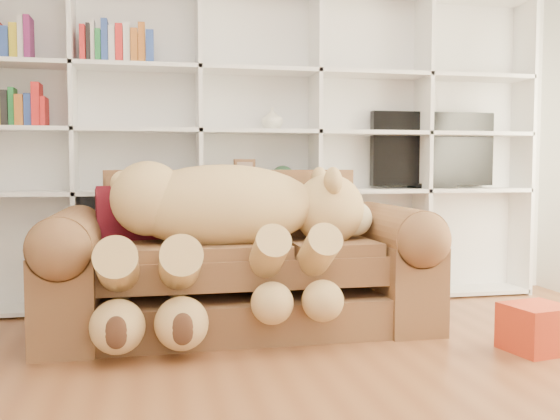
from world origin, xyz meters
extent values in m
cube|color=silver|center=(0.00, 2.50, 1.35)|extent=(5.00, 0.02, 2.70)
cube|color=white|center=(0.00, 2.46, 1.20)|extent=(4.40, 0.03, 2.40)
cube|color=white|center=(-1.32, 2.30, 1.20)|extent=(0.03, 0.35, 2.40)
cube|color=white|center=(-0.44, 2.30, 1.20)|extent=(0.03, 0.35, 2.40)
cube|color=white|center=(0.44, 2.30, 1.20)|extent=(0.03, 0.35, 2.40)
cube|color=white|center=(1.32, 2.30, 1.20)|extent=(0.03, 0.35, 2.40)
cube|color=white|center=(2.20, 2.30, 1.20)|extent=(0.03, 0.35, 2.40)
cube|color=white|center=(0.00, 2.30, 0.03)|extent=(4.40, 0.35, 0.03)
cube|color=white|center=(0.00, 2.30, 0.85)|extent=(4.40, 0.35, 0.03)
cube|color=white|center=(0.00, 2.30, 1.30)|extent=(4.40, 0.35, 0.03)
cube|color=white|center=(0.00, 2.30, 1.75)|extent=(4.40, 0.35, 0.03)
cube|color=brown|center=(-0.24, 1.59, 0.12)|extent=(2.31, 0.93, 0.24)
cube|color=brown|center=(-0.24, 1.57, 0.48)|extent=(1.71, 0.77, 0.33)
cube|color=brown|center=(-0.24, 2.00, 0.71)|extent=(1.71, 0.22, 0.60)
cube|color=brown|center=(-1.28, 1.59, 0.30)|extent=(0.35, 1.04, 0.60)
cube|color=brown|center=(0.79, 1.59, 0.30)|extent=(0.35, 1.04, 0.60)
cylinder|color=brown|center=(-1.28, 1.59, 0.60)|extent=(0.35, 0.99, 0.35)
cylinder|color=brown|center=(0.79, 1.59, 0.60)|extent=(0.35, 0.99, 0.35)
ellipsoid|color=tan|center=(-0.36, 1.53, 0.79)|extent=(1.20, 0.58, 0.52)
sphere|color=tan|center=(-0.81, 1.53, 0.85)|extent=(0.46, 0.46, 0.46)
sphere|color=tan|center=(0.33, 1.53, 0.76)|extent=(0.46, 0.46, 0.46)
sphere|color=#F8E0A4|center=(0.50, 1.53, 0.70)|extent=(0.23, 0.23, 0.23)
sphere|color=#432718|center=(0.59, 1.53, 0.69)|extent=(0.07, 0.07, 0.07)
ellipsoid|color=tan|center=(0.31, 1.37, 0.95)|extent=(0.11, 0.18, 0.18)
ellipsoid|color=tan|center=(0.31, 1.69, 0.95)|extent=(0.11, 0.18, 0.18)
sphere|color=tan|center=(-0.96, 1.53, 0.94)|extent=(0.16, 0.16, 0.16)
cylinder|color=tan|center=(-0.15, 1.17, 0.51)|extent=(0.20, 0.55, 0.40)
cylinder|color=tan|center=(0.14, 1.17, 0.51)|extent=(0.20, 0.55, 0.40)
cylinder|color=tan|center=(-0.98, 1.17, 0.47)|extent=(0.23, 0.64, 0.47)
cylinder|color=tan|center=(-0.65, 1.17, 0.47)|extent=(0.23, 0.64, 0.47)
sphere|color=tan|center=(-0.15, 0.99, 0.29)|extent=(0.24, 0.24, 0.24)
sphere|color=tan|center=(0.14, 0.99, 0.29)|extent=(0.24, 0.24, 0.24)
sphere|color=tan|center=(-0.98, 0.99, 0.20)|extent=(0.29, 0.29, 0.29)
sphere|color=tan|center=(-0.65, 0.99, 0.20)|extent=(0.29, 0.29, 0.29)
cube|color=#5D101E|center=(-0.94, 1.80, 0.71)|extent=(0.42, 0.28, 0.41)
cube|color=red|center=(1.32, 0.76, 0.13)|extent=(0.38, 0.36, 0.26)
cube|color=black|center=(1.43, 2.35, 1.18)|extent=(1.03, 0.08, 0.59)
cube|color=black|center=(1.43, 2.35, 0.89)|extent=(0.34, 0.18, 0.04)
cube|color=#57341E|center=(-0.10, 2.30, 0.99)|extent=(0.17, 0.08, 0.22)
sphere|color=#2B5335|center=(0.19, 2.30, 0.96)|extent=(0.18, 0.18, 0.18)
cylinder|color=silver|center=(-1.02, 2.30, 0.94)|extent=(0.09, 0.09, 0.15)
cylinder|color=silver|center=(-0.75, 2.30, 0.92)|extent=(0.07, 0.07, 0.11)
sphere|color=silver|center=(-0.72, 2.30, 0.93)|extent=(0.11, 0.11, 0.11)
imported|color=silver|center=(0.11, 2.30, 1.40)|extent=(0.19, 0.19, 0.17)
camera|label=1|loc=(-0.80, -2.32, 1.04)|focal=40.00mm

